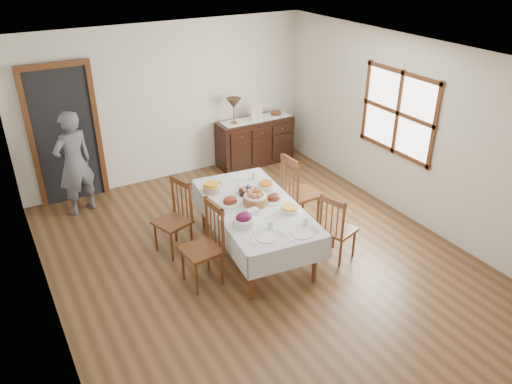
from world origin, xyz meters
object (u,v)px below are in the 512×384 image
chair_left_near (205,244)px  table_lamp (234,104)px  dining_table (254,211)px  chair_left_far (175,217)px  sideboard (255,141)px  chair_right_near (336,228)px  person (74,160)px  chair_right_far (298,191)px

chair_left_near → table_lamp: bearing=141.7°
dining_table → chair_left_far: size_ratio=2.19×
chair_left_near → sideboard: chair_left_near is taller
chair_left_near → chair_right_near: (1.64, -0.41, -0.05)m
chair_left_far → table_lamp: table_lamp is taller
chair_left_near → sideboard: bearing=136.1°
sideboard → person: bearing=-175.5°
dining_table → table_lamp: bearing=74.2°
table_lamp → chair_right_near: bearing=-93.7°
chair_left_far → person: 1.94m
chair_right_near → table_lamp: bearing=-21.5°
chair_right_near → table_lamp: (0.21, 3.17, 0.73)m
chair_left_near → chair_right_far: 1.79m
chair_left_far → chair_right_far: 1.78m
chair_left_near → chair_left_far: size_ratio=1.04×
chair_right_far → table_lamp: 2.30m
sideboard → table_lamp: 0.88m
person → table_lamp: bearing=164.9°
chair_right_near → chair_right_far: 0.97m
dining_table → person: (-1.75, 2.27, 0.23)m
dining_table → chair_right_near: bearing=-32.0°
chair_left_near → chair_right_far: bearing=103.5°
dining_table → sideboard: size_ratio=1.55×
chair_right_near → chair_right_far: chair_right_far is taller
chair_left_far → table_lamp: (1.90, 1.94, 0.69)m
dining_table → sideboard: bearing=66.6°
chair_left_near → person: 2.71m
chair_left_near → sideboard: (2.27, 2.77, -0.10)m
chair_right_near → sideboard: chair_right_near is taller
chair_left_far → sideboard: chair_left_far is taller
chair_left_near → chair_left_far: (-0.05, 0.82, -0.02)m
chair_left_near → table_lamp: 3.39m
chair_right_far → person: size_ratio=0.64×
chair_right_near → sideboard: size_ratio=0.66×
chair_right_far → sideboard: size_ratio=0.78×
dining_table → chair_left_near: bearing=-156.6°
dining_table → chair_left_near: 0.86m
dining_table → person: bearing=134.0°
chair_right_near → dining_table: bearing=33.7°
chair_right_near → chair_right_far: size_ratio=0.85×
person → dining_table: bearing=107.5°
chair_left_near → table_lamp: table_lamp is taller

